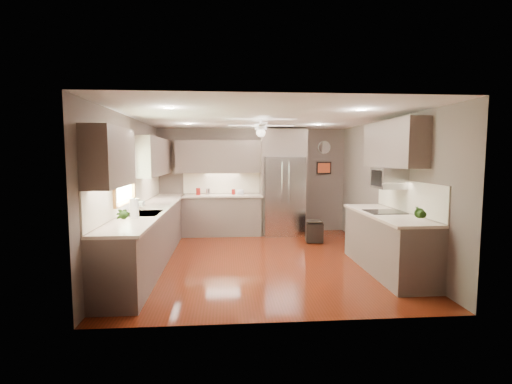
{
  "coord_description": "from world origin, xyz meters",
  "views": [
    {
      "loc": [
        -0.62,
        -6.41,
        1.84
      ],
      "look_at": [
        -0.06,
        0.6,
        1.15
      ],
      "focal_mm": 26.0,
      "sensor_mm": 36.0,
      "label": 1
    }
  ],
  "objects": [
    {
      "name": "right_run",
      "position": [
        1.93,
        -0.8,
        0.48
      ],
      "size": [
        0.7,
        2.2,
        1.45
      ],
      "color": "brown",
      "rests_on": "ground"
    },
    {
      "name": "floor",
      "position": [
        0.0,
        0.0,
        0.0
      ],
      "size": [
        5.0,
        5.0,
        0.0
      ],
      "primitive_type": "plane",
      "color": "#4F1A0A",
      "rests_on": "ground"
    },
    {
      "name": "canister_a",
      "position": [
        -1.28,
        2.2,
        1.02
      ],
      "size": [
        0.13,
        0.13,
        0.16
      ],
      "primitive_type": "cylinder",
      "rotation": [
        0.0,
        0.0,
        -0.41
      ],
      "color": "maroon",
      "rests_on": "back_run"
    },
    {
      "name": "stool",
      "position": [
        1.23,
        1.23,
        0.24
      ],
      "size": [
        0.39,
        0.39,
        0.45
      ],
      "color": "black",
      "rests_on": "ground"
    },
    {
      "name": "window",
      "position": [
        -2.22,
        -0.5,
        1.55
      ],
      "size": [
        0.05,
        1.12,
        0.92
      ],
      "color": "#BFF2B2",
      "rests_on": "wall_left"
    },
    {
      "name": "recessed_lights",
      "position": [
        -0.04,
        0.4,
        2.49
      ],
      "size": [
        2.84,
        3.14,
        0.01
      ],
      "color": "white",
      "rests_on": "ceiling"
    },
    {
      "name": "canister_d",
      "position": [
        -0.47,
        2.26,
        1.0
      ],
      "size": [
        0.1,
        0.1,
        0.13
      ],
      "primitive_type": "cylinder",
      "rotation": [
        0.0,
        0.0,
        0.2
      ],
      "color": "maroon",
      "rests_on": "back_run"
    },
    {
      "name": "wall_front",
      "position": [
        0.0,
        -2.5,
        1.25
      ],
      "size": [
        4.5,
        0.0,
        4.5
      ],
      "primitive_type": "plane",
      "rotation": [
        -1.57,
        0.0,
        0.0
      ],
      "color": "brown",
      "rests_on": "ground"
    },
    {
      "name": "bowl",
      "position": [
        -0.31,
        2.22,
        0.96
      ],
      "size": [
        0.23,
        0.23,
        0.05
      ],
      "primitive_type": "imported",
      "rotation": [
        0.0,
        0.0,
        0.18
      ],
      "color": "#C8B396",
      "rests_on": "back_run"
    },
    {
      "name": "wall_clock",
      "position": [
        1.75,
        2.48,
        2.05
      ],
      "size": [
        0.3,
        0.03,
        0.3
      ],
      "color": "white",
      "rests_on": "wall_back"
    },
    {
      "name": "microwave",
      "position": [
        2.03,
        -0.55,
        1.48
      ],
      "size": [
        0.43,
        0.55,
        0.34
      ],
      "color": "silver",
      "rests_on": "wall_right"
    },
    {
      "name": "framed_print",
      "position": [
        1.75,
        2.48,
        1.55
      ],
      "size": [
        0.36,
        0.03,
        0.3
      ],
      "color": "black",
      "rests_on": "wall_back"
    },
    {
      "name": "wall_right",
      "position": [
        2.25,
        0.0,
        1.25
      ],
      "size": [
        0.0,
        5.0,
        5.0
      ],
      "primitive_type": "plane",
      "rotation": [
        1.57,
        0.0,
        -1.57
      ],
      "color": "brown",
      "rests_on": "ground"
    },
    {
      "name": "back_run",
      "position": [
        -0.72,
        2.2,
        0.48
      ],
      "size": [
        1.85,
        0.65,
        1.45
      ],
      "color": "brown",
      "rests_on": "ground"
    },
    {
      "name": "ceiling_fan",
      "position": [
        -0.0,
        0.3,
        2.33
      ],
      "size": [
        1.18,
        1.18,
        0.32
      ],
      "color": "white",
      "rests_on": "ceiling"
    },
    {
      "name": "sink",
      "position": [
        -1.93,
        -0.5,
        0.91
      ],
      "size": [
        0.5,
        0.7,
        0.32
      ],
      "color": "silver",
      "rests_on": "left_run"
    },
    {
      "name": "potted_plant_left",
      "position": [
        -1.95,
        -1.67,
        1.11
      ],
      "size": [
        0.2,
        0.16,
        0.33
      ],
      "primitive_type": "imported",
      "rotation": [
        0.0,
        0.0,
        0.26
      ],
      "color": "#295117",
      "rests_on": "left_run"
    },
    {
      "name": "potted_plant_right",
      "position": [
        1.92,
        -1.79,
        1.09
      ],
      "size": [
        0.19,
        0.16,
        0.31
      ],
      "primitive_type": "imported",
      "rotation": [
        0.0,
        0.0,
        -0.16
      ],
      "color": "#295117",
      "rests_on": "right_run"
    },
    {
      "name": "wall_back",
      "position": [
        0.0,
        2.5,
        1.25
      ],
      "size": [
        4.5,
        0.0,
        4.5
      ],
      "primitive_type": "plane",
      "rotation": [
        1.57,
        0.0,
        0.0
      ],
      "color": "brown",
      "rests_on": "ground"
    },
    {
      "name": "canister_b",
      "position": [
        -1.05,
        2.26,
        1.01
      ],
      "size": [
        0.11,
        0.11,
        0.15
      ],
      "primitive_type": "cylinder",
      "rotation": [
        0.0,
        0.0,
        0.14
      ],
      "color": "silver",
      "rests_on": "back_run"
    },
    {
      "name": "wall_left",
      "position": [
        -2.25,
        0.0,
        1.25
      ],
      "size": [
        0.0,
        5.0,
        5.0
      ],
      "primitive_type": "plane",
      "rotation": [
        1.57,
        0.0,
        1.57
      ],
      "color": "brown",
      "rests_on": "ground"
    },
    {
      "name": "ceiling",
      "position": [
        0.0,
        0.0,
        2.5
      ],
      "size": [
        5.0,
        5.0,
        0.0
      ],
      "primitive_type": "plane",
      "rotation": [
        3.14,
        0.0,
        0.0
      ],
      "color": "white",
      "rests_on": "ground"
    },
    {
      "name": "refrigerator",
      "position": [
        0.7,
        2.16,
        1.19
      ],
      "size": [
        1.06,
        0.75,
        2.45
      ],
      "color": "silver",
      "rests_on": "ground"
    },
    {
      "name": "soap_bottle",
      "position": [
        -2.07,
        -0.02,
        1.03
      ],
      "size": [
        0.1,
        0.1,
        0.19
      ],
      "primitive_type": "imported",
      "rotation": [
        0.0,
        0.0,
        -0.14
      ],
      "color": "white",
      "rests_on": "left_run"
    },
    {
      "name": "uppers",
      "position": [
        -0.74,
        0.71,
        1.87
      ],
      "size": [
        4.5,
        4.7,
        0.95
      ],
      "color": "brown",
      "rests_on": "wall_left"
    },
    {
      "name": "left_run",
      "position": [
        -1.95,
        0.15,
        0.48
      ],
      "size": [
        0.65,
        4.7,
        1.45
      ],
      "color": "brown",
      "rests_on": "ground"
    },
    {
      "name": "paper_towel",
      "position": [
        -1.95,
        -1.0,
        1.08
      ],
      "size": [
        0.12,
        0.12,
        0.31
      ],
      "color": "white",
      "rests_on": "left_run"
    }
  ]
}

